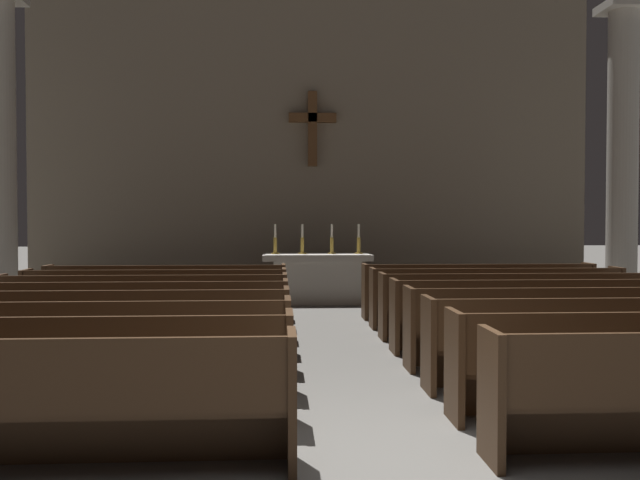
% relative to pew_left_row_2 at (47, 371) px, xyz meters
% --- Properties ---
extents(ground_plane, '(80.00, 80.00, 0.00)m').
position_rel_pew_left_row_2_xyz_m(ground_plane, '(2.67, -0.99, -0.48)').
color(ground_plane, '#66635E').
extents(pew_left_row_2, '(4.00, 0.50, 0.95)m').
position_rel_pew_left_row_2_xyz_m(pew_left_row_2, '(0.00, 0.00, 0.00)').
color(pew_left_row_2, '#422B19').
rests_on(pew_left_row_2, ground).
extents(pew_left_row_3, '(4.00, 0.50, 0.95)m').
position_rel_pew_left_row_2_xyz_m(pew_left_row_3, '(0.00, 1.03, 0.00)').
color(pew_left_row_3, '#422B19').
rests_on(pew_left_row_3, ground).
extents(pew_left_row_4, '(4.00, 0.50, 0.95)m').
position_rel_pew_left_row_2_xyz_m(pew_left_row_4, '(0.00, 2.07, 0.00)').
color(pew_left_row_4, '#422B19').
rests_on(pew_left_row_4, ground).
extents(pew_left_row_5, '(4.00, 0.50, 0.95)m').
position_rel_pew_left_row_2_xyz_m(pew_left_row_5, '(0.00, 3.10, 0.00)').
color(pew_left_row_5, '#422B19').
rests_on(pew_left_row_5, ground).
extents(pew_left_row_6, '(4.00, 0.50, 0.95)m').
position_rel_pew_left_row_2_xyz_m(pew_left_row_6, '(0.00, 4.14, 0.00)').
color(pew_left_row_6, '#422B19').
rests_on(pew_left_row_6, ground).
extents(pew_left_row_7, '(4.00, 0.50, 0.95)m').
position_rel_pew_left_row_2_xyz_m(pew_left_row_7, '(0.00, 5.17, 0.00)').
color(pew_left_row_7, '#422B19').
rests_on(pew_left_row_7, ground).
extents(pew_left_row_8, '(4.00, 0.50, 0.95)m').
position_rel_pew_left_row_2_xyz_m(pew_left_row_8, '(0.00, 6.21, 0.00)').
color(pew_left_row_8, '#422B19').
rests_on(pew_left_row_8, ground).
extents(pew_right_row_3, '(4.00, 0.50, 0.95)m').
position_rel_pew_left_row_2_xyz_m(pew_right_row_3, '(5.34, 1.03, 0.00)').
color(pew_right_row_3, '#422B19').
rests_on(pew_right_row_3, ground).
extents(pew_right_row_4, '(4.00, 0.50, 0.95)m').
position_rel_pew_left_row_2_xyz_m(pew_right_row_4, '(5.34, 2.07, 0.00)').
color(pew_right_row_4, '#422B19').
rests_on(pew_right_row_4, ground).
extents(pew_right_row_5, '(4.00, 0.50, 0.95)m').
position_rel_pew_left_row_2_xyz_m(pew_right_row_5, '(5.34, 3.10, 0.00)').
color(pew_right_row_5, '#422B19').
rests_on(pew_right_row_5, ground).
extents(pew_right_row_6, '(4.00, 0.50, 0.95)m').
position_rel_pew_left_row_2_xyz_m(pew_right_row_6, '(5.34, 4.14, 0.00)').
color(pew_right_row_6, '#422B19').
rests_on(pew_right_row_6, ground).
extents(pew_right_row_7, '(4.00, 0.50, 0.95)m').
position_rel_pew_left_row_2_xyz_m(pew_right_row_7, '(5.34, 5.17, 0.00)').
color(pew_right_row_7, '#422B19').
rests_on(pew_right_row_7, ground).
extents(pew_right_row_8, '(4.00, 0.50, 0.95)m').
position_rel_pew_left_row_2_xyz_m(pew_right_row_8, '(5.34, 6.21, 0.00)').
color(pew_right_row_8, '#422B19').
rests_on(pew_right_row_8, ground).
extents(column_left_second, '(0.89, 0.89, 5.94)m').
position_rel_pew_left_row_2_xyz_m(column_left_second, '(-3.31, 7.75, 2.41)').
color(column_left_second, '#ADA89E').
rests_on(column_left_second, ground).
extents(column_right_second, '(0.89, 0.89, 5.94)m').
position_rel_pew_left_row_2_xyz_m(column_right_second, '(8.65, 7.75, 2.41)').
color(column_right_second, '#ADA89E').
rests_on(column_right_second, ground).
extents(altar, '(2.20, 0.90, 1.01)m').
position_rel_pew_left_row_2_xyz_m(altar, '(2.67, 8.50, 0.06)').
color(altar, '#A8A399').
rests_on(altar, ground).
extents(candlestick_outer_left, '(0.16, 0.16, 0.60)m').
position_rel_pew_left_row_2_xyz_m(candlestick_outer_left, '(1.82, 8.50, 0.72)').
color(candlestick_outer_left, '#B79338').
rests_on(candlestick_outer_left, altar).
extents(candlestick_inner_left, '(0.16, 0.16, 0.60)m').
position_rel_pew_left_row_2_xyz_m(candlestick_inner_left, '(2.37, 8.50, 0.72)').
color(candlestick_inner_left, '#B79338').
rests_on(candlestick_inner_left, altar).
extents(candlestick_inner_right, '(0.16, 0.16, 0.60)m').
position_rel_pew_left_row_2_xyz_m(candlestick_inner_right, '(2.97, 8.50, 0.72)').
color(candlestick_inner_right, '#B79338').
rests_on(candlestick_inner_right, altar).
extents(candlestick_outer_right, '(0.16, 0.16, 0.60)m').
position_rel_pew_left_row_2_xyz_m(candlestick_outer_right, '(3.52, 8.50, 0.72)').
color(candlestick_outer_right, '#B79338').
rests_on(candlestick_outer_right, altar).
extents(apse_with_cross, '(12.91, 0.45, 6.88)m').
position_rel_pew_left_row_2_xyz_m(apse_with_cross, '(2.67, 10.66, 2.96)').
color(apse_with_cross, gray).
rests_on(apse_with_cross, ground).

